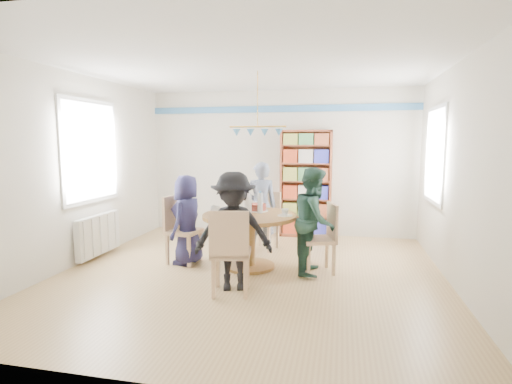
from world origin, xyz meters
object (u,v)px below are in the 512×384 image
(person_right, at_px, (314,221))
(person_far, at_px, (261,206))
(radiator, at_px, (98,235))
(chair_right, at_px, (324,235))
(chair_far, at_px, (266,217))
(person_near, at_px, (234,231))
(chair_left, at_px, (179,226))
(person_left, at_px, (187,220))
(dining_table, at_px, (250,228))
(chair_near, at_px, (230,249))
(bookshelf, at_px, (306,185))

(person_right, relative_size, person_far, 0.99)
(radiator, bearing_deg, person_far, 22.36)
(chair_right, relative_size, chair_far, 1.00)
(person_near, bearing_deg, person_right, 26.66)
(chair_left, xyz_separation_m, person_left, (0.14, -0.03, 0.10))
(chair_far, xyz_separation_m, person_far, (-0.08, -0.11, 0.20))
(dining_table, xyz_separation_m, person_left, (-0.91, -0.01, 0.08))
(radiator, height_order, chair_left, chair_left)
(chair_far, relative_size, chair_near, 0.93)
(chair_left, relative_size, person_right, 0.69)
(chair_left, height_order, chair_right, chair_left)
(chair_far, relative_size, person_left, 0.73)
(radiator, distance_m, person_left, 1.46)
(dining_table, relative_size, chair_near, 1.31)
(person_left, bearing_deg, person_far, 145.22)
(person_left, xyz_separation_m, person_right, (1.80, -0.03, 0.07))
(person_far, bearing_deg, chair_left, 23.78)
(chair_right, bearing_deg, bookshelf, 102.05)
(chair_far, relative_size, person_right, 0.66)
(chair_near, distance_m, person_left, 1.41)
(bookshelf, bearing_deg, chair_far, -119.18)
(chair_right, relative_size, chair_near, 0.93)
(chair_near, distance_m, bookshelf, 3.17)
(chair_right, xyz_separation_m, chair_near, (-1.00, -1.07, 0.04))
(person_far, distance_m, person_near, 1.80)
(chair_left, xyz_separation_m, person_near, (1.06, -0.87, 0.16))
(radiator, height_order, chair_right, chair_right)
(chair_near, bearing_deg, chair_right, 47.15)
(chair_far, bearing_deg, radiator, -156.12)
(chair_near, xyz_separation_m, person_left, (-0.94, 1.05, 0.09))
(chair_near, relative_size, bookshelf, 0.51)
(dining_table, distance_m, person_near, 0.87)
(chair_far, bearing_deg, chair_right, -46.52)
(person_left, xyz_separation_m, person_near, (0.92, -0.84, 0.06))
(chair_far, bearing_deg, person_far, -125.48)
(radiator, xyz_separation_m, person_left, (1.43, -0.00, 0.29))
(radiator, height_order, chair_far, chair_far)
(dining_table, relative_size, bookshelf, 0.66)
(dining_table, distance_m, chair_far, 1.05)
(chair_left, distance_m, person_far, 1.39)
(dining_table, bearing_deg, bookshelf, 73.90)
(chair_left, height_order, bookshelf, bookshelf)
(bookshelf, bearing_deg, person_right, -81.66)
(chair_right, xyz_separation_m, person_left, (-1.93, -0.02, 0.13))
(radiator, distance_m, person_right, 3.26)
(person_near, bearing_deg, radiator, 144.08)
(chair_far, height_order, person_right, person_right)
(person_near, bearing_deg, dining_table, 74.34)
(chair_far, relative_size, person_near, 0.67)
(person_right, distance_m, bookshelf, 2.11)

